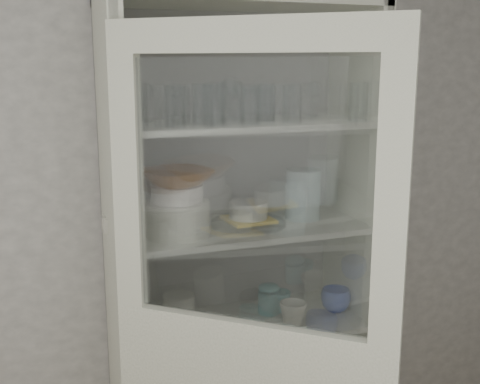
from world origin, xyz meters
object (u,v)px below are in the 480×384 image
object	(u,v)px
yellow_trivet	(249,219)
teal_jar	(269,300)
plate_stack_front	(178,218)
plate_stack_back	(130,221)
goblet_3	(313,98)
mug_blue	(336,300)
terracotta_bowl	(177,177)
measuring_cups	(225,326)
goblet_1	(229,96)
mug_teal	(280,301)
mug_white	(293,314)
glass_platter	(249,223)
pantry_cabinet	(235,297)
goblet_0	(144,100)
white_ramekin	(249,210)
goblet_2	(241,99)
grey_bowl_stack	(303,194)
white_canister	(179,312)
cream_bowl	(177,193)

from	to	relation	value
yellow_trivet	teal_jar	bearing A→B (deg)	26.03
plate_stack_front	teal_jar	world-z (taller)	plate_stack_front
plate_stack_front	plate_stack_back	xyz separation A→B (m)	(-0.15, 0.14, -0.03)
goblet_3	mug_blue	size ratio (longest dim) A/B	1.26
terracotta_bowl	measuring_cups	world-z (taller)	terracotta_bowl
goblet_1	plate_stack_back	xyz separation A→B (m)	(-0.41, -0.02, -0.46)
mug_teal	mug_white	bearing A→B (deg)	-100.59
goblet_1	plate_stack_front	xyz separation A→B (m)	(-0.26, -0.17, -0.42)
terracotta_bowl	yellow_trivet	xyz separation A→B (m)	(0.29, 0.04, -0.19)
terracotta_bowl	glass_platter	distance (m)	0.36
goblet_1	measuring_cups	world-z (taller)	goblet_1
goblet_1	terracotta_bowl	bearing A→B (deg)	-147.14
pantry_cabinet	mug_white	size ratio (longest dim) A/B	19.49
goblet_0	terracotta_bowl	world-z (taller)	goblet_0
plate_stack_back	white_ramekin	xyz separation A→B (m)	(0.44, -0.10, 0.03)
terracotta_bowl	goblet_3	bearing A→B (deg)	12.21
goblet_0	mug_blue	bearing A→B (deg)	-10.87
mug_white	pantry_cabinet	bearing A→B (deg)	111.76
goblet_2	mug_teal	size ratio (longest dim) A/B	1.68
plate_stack_front	yellow_trivet	xyz separation A→B (m)	(0.29, 0.04, -0.04)
goblet_1	terracotta_bowl	world-z (taller)	goblet_1
goblet_1	teal_jar	bearing A→B (deg)	-25.44
terracotta_bowl	mug_teal	distance (m)	0.73
white_ramekin	mug_blue	world-z (taller)	white_ramekin
goblet_1	goblet_2	distance (m)	0.05
grey_bowl_stack	mug_teal	distance (m)	0.47
white_ramekin	mug_white	bearing A→B (deg)	-34.70
plate_stack_front	white_canister	xyz separation A→B (m)	(0.01, 0.06, -0.39)
goblet_3	grey_bowl_stack	bearing A→B (deg)	-134.12
plate_stack_back	white_ramekin	distance (m)	0.45
goblet_1	goblet_2	size ratio (longest dim) A/B	1.13
goblet_1	white_canister	world-z (taller)	goblet_1
measuring_cups	white_canister	distance (m)	0.19
grey_bowl_stack	mug_blue	xyz separation A→B (m)	(0.14, -0.04, -0.45)
goblet_0	plate_stack_front	bearing A→B (deg)	-64.92
grey_bowl_stack	mug_blue	world-z (taller)	grey_bowl_stack
grey_bowl_stack	teal_jar	bearing A→B (deg)	164.13
white_ramekin	mug_blue	xyz separation A→B (m)	(0.38, -0.02, -0.41)
goblet_1	measuring_cups	size ratio (longest dim) A/B	1.74
mug_blue	white_canister	xyz separation A→B (m)	(-0.66, 0.04, 0.02)
cream_bowl	teal_jar	distance (m)	0.65
goblet_1	plate_stack_back	bearing A→B (deg)	-176.84
measuring_cups	cream_bowl	bearing A→B (deg)	176.18
terracotta_bowl	white_canister	world-z (taller)	terracotta_bowl
cream_bowl	mug_white	bearing A→B (deg)	-7.97
yellow_trivet	white_ramekin	distance (m)	0.04
white_ramekin	white_canister	size ratio (longest dim) A/B	1.03
goblet_1	white_ramekin	world-z (taller)	goblet_1
goblet_2	glass_platter	world-z (taller)	goblet_2
plate_stack_back	cream_bowl	bearing A→B (deg)	-43.89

